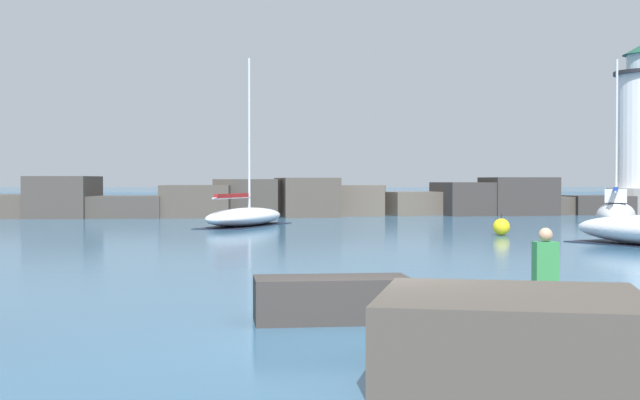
# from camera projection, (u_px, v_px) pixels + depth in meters

# --- Properties ---
(ground_plane) EXTENTS (600.00, 600.00, 0.00)m
(ground_plane) POSITION_uv_depth(u_px,v_px,m) (355.00, 340.00, 13.04)
(ground_plane) COLOR #336084
(open_sea_beyond) EXTENTS (400.00, 116.00, 0.01)m
(open_sea_beyond) POSITION_uv_depth(u_px,v_px,m) (210.00, 198.00, 117.22)
(open_sea_beyond) COLOR #235175
(open_sea_beyond) RESTS_ON ground
(breakwater_jetty) EXTENTS (66.98, 7.12, 2.60)m
(breakwater_jetty) POSITION_uv_depth(u_px,v_px,m) (217.00, 201.00, 57.56)
(breakwater_jetty) COLOR #4C443D
(breakwater_jetty) RESTS_ON ground
(foreground_rocks) EXTENTS (18.47, 8.00, 1.47)m
(foreground_rocks) POSITION_uv_depth(u_px,v_px,m) (289.00, 322.00, 11.45)
(foreground_rocks) COLOR brown
(foreground_rocks) RESTS_ON ground
(sailboat_moored_1) EXTENTS (5.16, 7.72, 8.39)m
(sailboat_moored_1) POSITION_uv_depth(u_px,v_px,m) (616.00, 213.00, 44.00)
(sailboat_moored_1) COLOR silver
(sailboat_moored_1) RESTS_ON ground
(sailboat_moored_3) EXTENTS (5.70, 8.08, 8.64)m
(sailboat_moored_3) POSITION_uv_depth(u_px,v_px,m) (245.00, 216.00, 45.52)
(sailboat_moored_3) COLOR white
(sailboat_moored_3) RESTS_ON ground
(mooring_buoy_orange_near) EXTENTS (0.72, 0.72, 0.92)m
(mooring_buoy_orange_near) POSITION_uv_depth(u_px,v_px,m) (501.00, 227.00, 37.75)
(mooring_buoy_orange_near) COLOR yellow
(mooring_buoy_orange_near) RESTS_ON ground
(person_on_rocks) EXTENTS (0.36, 0.22, 1.61)m
(person_on_rocks) POSITION_uv_depth(u_px,v_px,m) (545.00, 275.00, 13.55)
(person_on_rocks) COLOR #282833
(person_on_rocks) RESTS_ON ground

